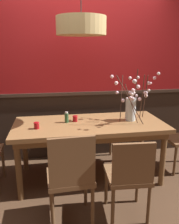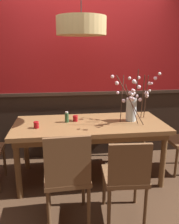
{
  "view_description": "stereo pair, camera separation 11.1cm",
  "coord_description": "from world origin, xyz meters",
  "px_view_note": "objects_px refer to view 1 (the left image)",
  "views": [
    {
      "loc": [
        -0.48,
        -2.78,
        1.68
      ],
      "look_at": [
        0.0,
        0.0,
        0.92
      ],
      "focal_mm": 36.96,
      "sensor_mm": 36.0,
      "label": 1
    },
    {
      "loc": [
        -0.37,
        -2.8,
        1.68
      ],
      "look_at": [
        0.0,
        0.0,
        0.92
      ],
      "focal_mm": 36.96,
      "sensor_mm": 36.0,
      "label": 2
    }
  ],
  "objects_px": {
    "chair_near_side_left": "(71,175)",
    "candle_holder_nearer_center": "(75,119)",
    "dining_table": "(89,129)",
    "candle_holder_nearer_edge": "(37,125)",
    "chair_far_side_left": "(63,122)",
    "pendant_lamp": "(81,26)",
    "chair_far_side_right": "(97,122)",
    "vase_with_blossoms": "(132,105)",
    "condiment_bottle": "(67,117)",
    "chair_near_side_right": "(129,174)"
  },
  "relations": [
    {
      "from": "chair_near_side_left",
      "to": "candle_holder_nearer_center",
      "type": "distance_m",
      "value": 0.97
    },
    {
      "from": "vase_with_blossoms",
      "to": "candle_holder_nearer_center",
      "type": "relative_size",
      "value": 8.77
    },
    {
      "from": "vase_with_blossoms",
      "to": "candle_holder_nearer_edge",
      "type": "relative_size",
      "value": 8.51
    },
    {
      "from": "vase_with_blossoms",
      "to": "candle_holder_nearer_edge",
      "type": "bearing_deg",
      "value": -174.33
    },
    {
      "from": "chair_far_side_left",
      "to": "chair_far_side_right",
      "type": "relative_size",
      "value": 1.07
    },
    {
      "from": "chair_far_side_left",
      "to": "condiment_bottle",
      "type": "distance_m",
      "value": 0.86
    },
    {
      "from": "vase_with_blossoms",
      "to": "candle_holder_nearer_center",
      "type": "xyz_separation_m",
      "value": [
        -0.73,
        0.09,
        -0.17
      ]
    },
    {
      "from": "chair_near_side_left",
      "to": "vase_with_blossoms",
      "type": "relative_size",
      "value": 1.42
    },
    {
      "from": "dining_table",
      "to": "pendant_lamp",
      "type": "bearing_deg",
      "value": 155.47
    },
    {
      "from": "chair_far_side_right",
      "to": "candle_holder_nearer_center",
      "type": "distance_m",
      "value": 0.93
    },
    {
      "from": "chair_near_side_right",
      "to": "vase_with_blossoms",
      "type": "xyz_separation_m",
      "value": [
        0.31,
        0.86,
        0.49
      ]
    },
    {
      "from": "pendant_lamp",
      "to": "chair_near_side_right",
      "type": "bearing_deg",
      "value": -69.51
    },
    {
      "from": "dining_table",
      "to": "candle_holder_nearer_edge",
      "type": "height_order",
      "value": "candle_holder_nearer_edge"
    },
    {
      "from": "dining_table",
      "to": "condiment_bottle",
      "type": "xyz_separation_m",
      "value": [
        -0.29,
        0.07,
        0.15
      ]
    },
    {
      "from": "chair_near_side_right",
      "to": "vase_with_blossoms",
      "type": "distance_m",
      "value": 1.04
    },
    {
      "from": "chair_near_side_left",
      "to": "pendant_lamp",
      "type": "relative_size",
      "value": 1.18
    },
    {
      "from": "dining_table",
      "to": "candle_holder_nearer_edge",
      "type": "relative_size",
      "value": 24.18
    },
    {
      "from": "vase_with_blossoms",
      "to": "chair_far_side_left",
      "type": "bearing_deg",
      "value": 134.46
    },
    {
      "from": "condiment_bottle",
      "to": "pendant_lamp",
      "type": "xyz_separation_m",
      "value": [
        0.2,
        -0.02,
        1.11
      ]
    },
    {
      "from": "chair_near_side_left",
      "to": "pendant_lamp",
      "type": "height_order",
      "value": "pendant_lamp"
    },
    {
      "from": "chair_far_side_left",
      "to": "candle_holder_nearer_center",
      "type": "bearing_deg",
      "value": -81.31
    },
    {
      "from": "candle_holder_nearer_center",
      "to": "candle_holder_nearer_edge",
      "type": "height_order",
      "value": "candle_holder_nearer_edge"
    },
    {
      "from": "chair_far_side_left",
      "to": "candle_holder_nearer_center",
      "type": "xyz_separation_m",
      "value": [
        0.12,
        -0.78,
        0.28
      ]
    },
    {
      "from": "chair_far_side_left",
      "to": "candle_holder_nearer_center",
      "type": "height_order",
      "value": "chair_far_side_left"
    },
    {
      "from": "dining_table",
      "to": "chair_near_side_right",
      "type": "bearing_deg",
      "value": -74.05
    },
    {
      "from": "condiment_bottle",
      "to": "pendant_lamp",
      "type": "height_order",
      "value": "pendant_lamp"
    },
    {
      "from": "candle_holder_nearer_edge",
      "to": "pendant_lamp",
      "type": "height_order",
      "value": "pendant_lamp"
    },
    {
      "from": "chair_far_side_right",
      "to": "candle_holder_nearer_edge",
      "type": "height_order",
      "value": "chair_far_side_right"
    },
    {
      "from": "vase_with_blossoms",
      "to": "pendant_lamp",
      "type": "distance_m",
      "value": 1.16
    },
    {
      "from": "chair_far_side_left",
      "to": "vase_with_blossoms",
      "type": "xyz_separation_m",
      "value": [
        0.85,
        -0.87,
        0.45
      ]
    },
    {
      "from": "chair_far_side_right",
      "to": "pendant_lamp",
      "type": "distance_m",
      "value": 1.69
    },
    {
      "from": "dining_table",
      "to": "pendant_lamp",
      "type": "height_order",
      "value": "pendant_lamp"
    },
    {
      "from": "candle_holder_nearer_edge",
      "to": "pendant_lamp",
      "type": "relative_size",
      "value": 0.1
    },
    {
      "from": "chair_near_side_left",
      "to": "chair_far_side_right",
      "type": "xyz_separation_m",
      "value": [
        0.6,
        1.68,
        -0.04
      ]
    },
    {
      "from": "chair_near_side_left",
      "to": "candle_holder_nearer_center",
      "type": "height_order",
      "value": "chair_near_side_left"
    },
    {
      "from": "chair_far_side_left",
      "to": "chair_far_side_right",
      "type": "height_order",
      "value": "chair_far_side_left"
    },
    {
      "from": "candle_holder_nearer_center",
      "to": "pendant_lamp",
      "type": "relative_size",
      "value": 0.09
    },
    {
      "from": "dining_table",
      "to": "vase_with_blossoms",
      "type": "xyz_separation_m",
      "value": [
        0.56,
        0.0,
        0.3
      ]
    },
    {
      "from": "pendant_lamp",
      "to": "candle_holder_nearer_center",
      "type": "bearing_deg",
      "value": 149.57
    },
    {
      "from": "candle_holder_nearer_edge",
      "to": "condiment_bottle",
      "type": "bearing_deg",
      "value": 26.55
    },
    {
      "from": "chair_far_side_left",
      "to": "condiment_bottle",
      "type": "xyz_separation_m",
      "value": [
        0.01,
        -0.81,
        0.31
      ]
    },
    {
      "from": "chair_near_side_left",
      "to": "chair_far_side_right",
      "type": "distance_m",
      "value": 1.78
    },
    {
      "from": "chair_far_side_right",
      "to": "chair_near_side_right",
      "type": "bearing_deg",
      "value": -90.98
    },
    {
      "from": "chair_far_side_left",
      "to": "pendant_lamp",
      "type": "bearing_deg",
      "value": -76.2
    },
    {
      "from": "chair_far_side_right",
      "to": "candle_holder_nearer_center",
      "type": "relative_size",
      "value": 11.44
    },
    {
      "from": "chair_far_side_right",
      "to": "chair_far_side_left",
      "type": "bearing_deg",
      "value": 177.51
    },
    {
      "from": "vase_with_blossoms",
      "to": "candle_holder_nearer_center",
      "type": "bearing_deg",
      "value": 173.09
    },
    {
      "from": "chair_near_side_left",
      "to": "chair_far_side_left",
      "type": "bearing_deg",
      "value": 89.06
    },
    {
      "from": "chair_far_side_right",
      "to": "vase_with_blossoms",
      "type": "height_order",
      "value": "vase_with_blossoms"
    },
    {
      "from": "candle_holder_nearer_center",
      "to": "chair_near_side_left",
      "type": "bearing_deg",
      "value": -99.06
    }
  ]
}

